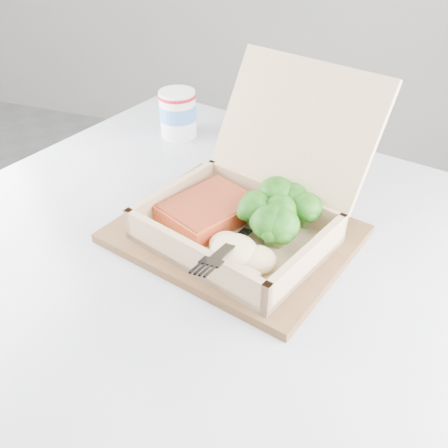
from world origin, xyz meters
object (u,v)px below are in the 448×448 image
(cafe_table, at_px, (201,343))
(takeout_container, at_px, (257,195))
(paper_cup, at_px, (178,112))
(serving_tray, at_px, (235,234))

(cafe_table, relative_size, takeout_container, 3.00)
(takeout_container, bearing_deg, cafe_table, -113.47)
(takeout_container, bearing_deg, paper_cup, 152.02)
(serving_tray, height_order, takeout_container, takeout_container)
(serving_tray, relative_size, paper_cup, 3.53)
(serving_tray, xyz_separation_m, paper_cup, (-0.21, 0.27, 0.04))
(cafe_table, xyz_separation_m, serving_tray, (0.04, 0.04, 0.20))
(cafe_table, relative_size, serving_tray, 3.24)
(cafe_table, bearing_deg, paper_cup, 118.35)
(cafe_table, distance_m, paper_cup, 0.43)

